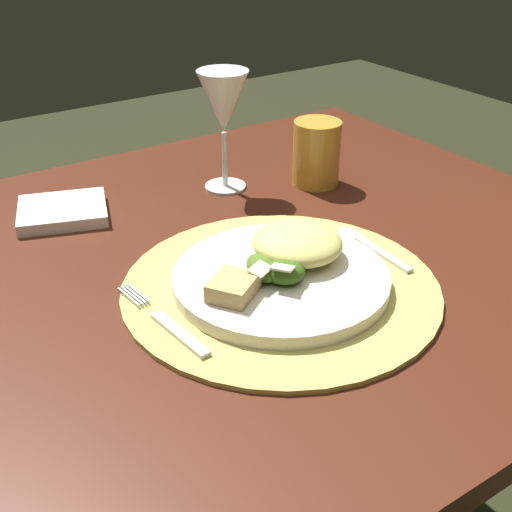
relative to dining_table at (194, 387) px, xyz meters
The scene contains 11 objects.
dining_table is the anchor object (origin of this frame).
placemat 0.21m from the dining_table, 53.66° to the right, with size 0.36×0.36×0.01m, color tan.
dinner_plate 0.22m from the dining_table, 53.66° to the right, with size 0.24×0.24×0.02m, color silver.
pasta_serving 0.25m from the dining_table, 34.48° to the right, with size 0.11×0.10×0.04m, color #DAD06C.
salad_greens 0.24m from the dining_table, 61.05° to the right, with size 0.07×0.08×0.03m.
bread_piece 0.23m from the dining_table, 88.47° to the right, with size 0.05×0.04×0.02m, color tan.
fork 0.22m from the dining_table, 129.13° to the right, with size 0.03×0.16×0.00m.
spoon 0.29m from the dining_table, 18.42° to the right, with size 0.02×0.13×0.01m.
napkin 0.30m from the dining_table, 107.45° to the left, with size 0.12×0.10×0.02m, color white.
wine_glass 0.39m from the dining_table, 47.98° to the left, with size 0.07×0.07×0.17m.
amber_tumbler 0.39m from the dining_table, 23.13° to the left, with size 0.07×0.07×0.10m, color gold.
Camera 1 is at (-0.31, -0.61, 1.13)m, focal length 46.93 mm.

